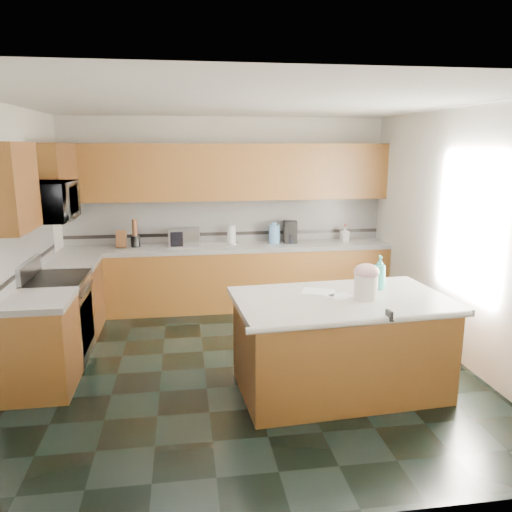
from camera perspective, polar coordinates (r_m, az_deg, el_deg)
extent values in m
plane|color=black|center=(5.45, -1.05, -12.42)|extent=(4.60, 4.60, 0.00)
plane|color=white|center=(4.96, -1.18, 17.15)|extent=(4.60, 4.60, 0.00)
cube|color=white|center=(7.32, -3.42, 5.02)|extent=(4.60, 0.04, 2.70)
cube|color=white|center=(2.82, 4.92, -7.10)|extent=(4.60, 0.04, 2.70)
cube|color=white|center=(5.28, -26.97, 0.79)|extent=(0.04, 4.60, 2.70)
cube|color=white|center=(5.80, 22.29, 2.15)|extent=(0.04, 4.60, 2.70)
cube|color=#371E0E|center=(7.18, -3.10, -2.61)|extent=(4.60, 0.60, 0.86)
cube|color=white|center=(7.08, -3.15, 0.99)|extent=(4.60, 0.64, 0.06)
cube|color=#371E0E|center=(7.08, -3.35, 9.57)|extent=(4.60, 0.33, 0.78)
cube|color=silver|center=(7.30, -3.39, 4.09)|extent=(4.60, 0.02, 0.63)
cube|color=black|center=(7.32, -3.37, 2.57)|extent=(4.60, 0.01, 0.05)
cube|color=#371E0E|center=(6.62, -20.08, -4.69)|extent=(0.60, 0.82, 0.86)
cube|color=white|center=(6.50, -20.38, -0.81)|extent=(0.64, 0.82, 0.06)
cube|color=#371E0E|center=(5.21, -23.41, -9.58)|extent=(0.60, 0.72, 0.86)
cube|color=white|center=(5.06, -23.86, -4.73)|extent=(0.64, 0.72, 0.06)
cube|color=silver|center=(5.80, -24.88, 0.78)|extent=(0.02, 2.30, 0.63)
cube|color=black|center=(5.84, -24.65, -1.10)|extent=(0.01, 2.30, 0.05)
cube|color=#371E0E|center=(6.52, -22.01, 8.45)|extent=(0.33, 1.09, 0.78)
cube|color=#371E0E|center=(4.92, -26.46, 7.05)|extent=(0.33, 0.72, 0.78)
cube|color=#B7B7BC|center=(5.88, -21.60, -6.83)|extent=(0.60, 0.76, 0.88)
cube|color=black|center=(5.83, -18.78, -7.19)|extent=(0.02, 0.68, 0.55)
cube|color=black|center=(5.75, -21.96, -2.49)|extent=(0.62, 0.78, 0.04)
cylinder|color=#B7B7BC|center=(5.71, -18.74, -3.59)|extent=(0.02, 0.66, 0.02)
cube|color=#B7B7BC|center=(5.79, -24.56, -1.40)|extent=(0.06, 0.76, 0.18)
imported|color=#B7B7BC|center=(5.61, -22.65, 5.76)|extent=(0.50, 0.73, 0.41)
cube|color=#371E0E|center=(4.87, 9.55, -10.22)|extent=(1.93, 1.19, 0.86)
cube|color=white|center=(4.71, 9.75, -5.05)|extent=(2.04, 1.30, 0.06)
cylinder|color=white|center=(4.19, 12.21, -7.38)|extent=(1.97, 0.19, 0.06)
cylinder|color=silver|center=(4.68, 12.44, -3.47)|extent=(0.24, 0.24, 0.22)
ellipsoid|color=#CC979A|center=(4.65, 12.53, -1.74)|extent=(0.23, 0.23, 0.14)
cylinder|color=tan|center=(4.64, 12.55, -1.15)|extent=(0.08, 0.03, 0.03)
sphere|color=tan|center=(4.62, 12.11, -1.16)|extent=(0.04, 0.04, 0.04)
sphere|color=tan|center=(4.65, 13.00, -1.13)|extent=(0.04, 0.04, 0.04)
imported|color=#31B09B|center=(5.02, 13.94, -1.83)|extent=(0.14, 0.14, 0.33)
cube|color=white|center=(4.74, 9.75, -4.55)|extent=(0.30, 0.28, 0.00)
cube|color=white|center=(4.86, 7.17, -4.06)|extent=(0.39, 0.35, 0.00)
cube|color=black|center=(4.28, 14.98, -6.56)|extent=(0.04, 0.09, 0.08)
cylinder|color=black|center=(4.24, 15.25, -7.05)|extent=(0.01, 0.06, 0.01)
cube|color=#472814|center=(7.12, -15.14, 1.86)|extent=(0.14, 0.18, 0.26)
cylinder|color=black|center=(7.14, -13.61, 1.65)|extent=(0.13, 0.13, 0.16)
cylinder|color=#472814|center=(7.10, -13.69, 3.19)|extent=(0.07, 0.07, 0.23)
cube|color=#B7B7BC|center=(7.07, -8.19, 2.13)|extent=(0.44, 0.31, 0.24)
cube|color=black|center=(6.93, -8.18, 1.93)|extent=(0.38, 0.01, 0.20)
cylinder|color=white|center=(7.15, -2.81, 2.47)|extent=(0.12, 0.12, 0.27)
cylinder|color=#B7B7BC|center=(7.17, -2.79, 1.45)|extent=(0.18, 0.18, 0.01)
cylinder|color=#5E97D3|center=(7.19, 2.10, 2.51)|extent=(0.16, 0.16, 0.27)
cylinder|color=#5E97D3|center=(7.17, 2.11, 3.71)|extent=(0.08, 0.08, 0.04)
cube|color=black|center=(7.26, 3.93, 2.78)|extent=(0.21, 0.22, 0.32)
cylinder|color=black|center=(7.23, 4.00, 1.99)|extent=(0.13, 0.13, 0.13)
imported|color=white|center=(7.45, 10.12, 2.52)|extent=(0.12, 0.12, 0.23)
cylinder|color=red|center=(7.43, 10.16, 3.50)|extent=(0.02, 0.02, 0.03)
cube|color=white|center=(5.59, 23.18, 3.29)|extent=(0.02, 1.40, 1.10)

